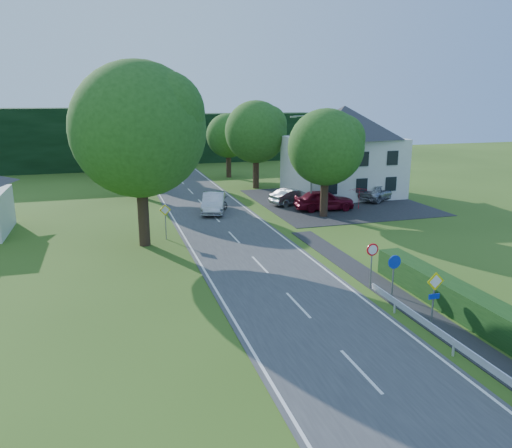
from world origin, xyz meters
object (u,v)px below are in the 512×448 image
object	(u,v)px
streetlight	(310,159)
parasol	(359,198)
parked_car_red	(324,200)
parked_car_silver_a	(293,196)
moving_car	(214,202)
parked_car_silver_b	(378,192)
motorcycle	(221,202)

from	to	relation	value
streetlight	parasol	world-z (taller)	streetlight
parked_car_red	parasol	bearing A→B (deg)	-95.27
parked_car_silver_a	parked_car_red	bearing A→B (deg)	-167.55
moving_car	parked_car_silver_b	bearing A→B (deg)	18.39
parked_car_red	parked_car_silver_b	size ratio (longest dim) A/B	0.99
streetlight	motorcycle	bearing A→B (deg)	154.17
streetlight	motorcycle	distance (m)	8.55
parked_car_silver_b	parasol	size ratio (longest dim) A/B	2.46
parked_car_red	parasol	world-z (taller)	parasol
parked_car_silver_a	parked_car_silver_b	xyz separation A→B (m)	(8.38, -0.37, 0.00)
moving_car	parked_car_silver_b	distance (m)	15.86
moving_car	motorcycle	world-z (taller)	moving_car
moving_car	parked_car_silver_a	world-z (taller)	moving_car
parked_car_silver_a	streetlight	bearing A→B (deg)	168.09
motorcycle	parked_car_silver_a	world-z (taller)	parked_car_silver_a
streetlight	motorcycle	world-z (taller)	streetlight
streetlight	parked_car_silver_a	world-z (taller)	streetlight
parked_car_silver_b	parasol	xyz separation A→B (m)	(-3.67, -3.20, 0.22)
motorcycle	parked_car_silver_b	world-z (taller)	parked_car_silver_b
parked_car_silver_b	parasol	distance (m)	4.87
streetlight	moving_car	distance (m)	8.79
moving_car	motorcycle	distance (m)	1.63
moving_car	parked_car_red	bearing A→B (deg)	4.22
motorcycle	parasol	xyz separation A→B (m)	(11.27, -3.82, 0.38)
streetlight	parasol	bearing A→B (deg)	-6.47
parked_car_red	parked_car_silver_a	bearing A→B (deg)	36.10
motorcycle	parked_car_silver_a	bearing A→B (deg)	-21.23
motorcycle	parked_car_red	world-z (taller)	parked_car_red
streetlight	moving_car	size ratio (longest dim) A/B	1.61
streetlight	moving_car	bearing A→B (deg)	165.65
parked_car_red	parked_car_silver_b	world-z (taller)	parked_car_red
motorcycle	parasol	world-z (taller)	parasol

